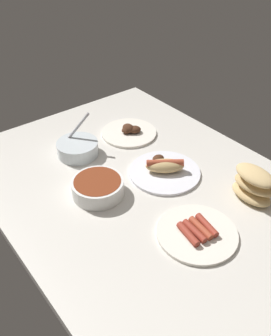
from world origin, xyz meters
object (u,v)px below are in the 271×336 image
at_px(bowl_coleslaw, 78,148).
at_px(bowl_chili, 98,187).
at_px(plate_sausages, 197,232).
at_px(bread_stack, 254,185).
at_px(plate_hotdog_assembled, 164,169).
at_px(plate_grilled_meat, 129,132).

xyz_separation_m(bowl_coleslaw, bowl_chili, (-0.23, 0.07, 0.00)).
bearing_deg(bowl_chili, plate_sausages, -158.96).
height_order(bowl_chili, bread_stack, bread_stack).
height_order(plate_hotdog_assembled, bread_stack, bread_stack).
xyz_separation_m(plate_hotdog_assembled, plate_grilled_meat, (0.28, -0.06, -0.01)).
bearing_deg(bowl_chili, plate_hotdog_assembled, -101.44).
relative_size(plate_grilled_meat, bread_stack, 1.49).
xyz_separation_m(bowl_chili, plate_grilled_meat, (0.23, -0.30, -0.02)).
distance_m(bowl_coleslaw, plate_hotdog_assembled, 0.33).
relative_size(bowl_coleslaw, plate_hotdog_assembled, 0.61).
bearing_deg(plate_grilled_meat, plate_sausages, 162.03).
relative_size(bowl_coleslaw, plate_grilled_meat, 0.69).
distance_m(plate_grilled_meat, plate_sausages, 0.58).
height_order(bowl_coleslaw, bowl_chili, bowl_coleslaw).
bearing_deg(bread_stack, plate_grilled_meat, 7.24).
relative_size(plate_hotdog_assembled, plate_sausages, 1.07).
relative_size(bowl_chili, bread_stack, 1.13).
distance_m(bowl_chili, plate_sausages, 0.34).
relative_size(bowl_chili, plate_grilled_meat, 0.76).
xyz_separation_m(bowl_coleslaw, plate_hotdog_assembled, (-0.28, -0.17, -0.01)).
bearing_deg(plate_grilled_meat, bowl_coleslaw, 88.81).
xyz_separation_m(bowl_coleslaw, plate_sausages, (-0.55, -0.06, -0.02)).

